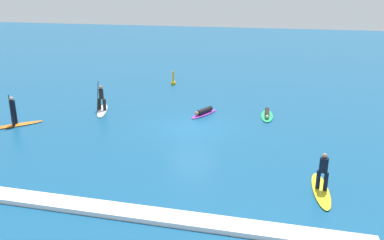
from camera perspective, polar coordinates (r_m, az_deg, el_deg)
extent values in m
plane|color=navy|center=(23.53, 0.00, -1.15)|extent=(120.00, 120.00, 0.00)
ellipsoid|color=yellow|center=(17.32, 17.89, -9.52)|extent=(0.89, 3.19, 0.11)
cylinder|color=black|center=(17.17, 17.55, -8.07)|extent=(0.18, 0.18, 0.79)
cylinder|color=black|center=(17.07, 18.53, -8.33)|extent=(0.18, 0.18, 0.79)
cylinder|color=black|center=(16.83, 18.28, -6.09)|extent=(0.37, 0.37, 0.60)
sphere|color=#A37556|center=(16.67, 18.41, -4.84)|extent=(0.22, 0.22, 0.20)
ellipsoid|color=orange|center=(26.10, -23.88, -0.68)|extent=(2.62, 2.62, 0.10)
cylinder|color=black|center=(26.12, -23.87, 0.45)|extent=(0.25, 0.25, 0.86)
cylinder|color=black|center=(25.79, -24.18, 0.19)|extent=(0.25, 0.25, 0.86)
cylinder|color=black|center=(25.75, -24.24, 1.89)|extent=(0.47, 0.47, 0.62)
sphere|color=tan|center=(25.65, -24.36, 2.80)|extent=(0.32, 0.32, 0.23)
cylinder|color=black|center=(25.54, -24.42, 1.21)|extent=(0.19, 0.19, 1.90)
cube|color=black|center=(25.80, -24.16, -0.67)|extent=(0.18, 0.18, 0.32)
ellipsoid|color=white|center=(27.40, -12.66, 1.36)|extent=(1.57, 3.08, 0.08)
cylinder|color=black|center=(27.16, -12.38, 2.16)|extent=(0.28, 0.28, 0.77)
cylinder|color=black|center=(27.40, -13.06, 2.26)|extent=(0.28, 0.28, 0.77)
cylinder|color=black|center=(27.10, -12.82, 3.65)|extent=(0.38, 0.38, 0.65)
sphere|color=#A37556|center=(26.99, -12.89, 4.56)|extent=(0.30, 0.30, 0.24)
cylinder|color=black|center=(27.30, -13.29, 3.45)|extent=(0.23, 0.12, 1.92)
cube|color=black|center=(27.55, -13.15, 1.63)|extent=(0.21, 0.12, 0.32)
ellipsoid|color=#23B266|center=(26.03, 10.63, 0.60)|extent=(0.92, 2.62, 0.10)
cylinder|color=black|center=(26.01, 10.66, 1.04)|extent=(0.38, 1.54, 0.28)
sphere|color=beige|center=(25.17, 10.66, 0.49)|extent=(0.25, 0.25, 0.23)
ellipsoid|color=purple|center=(26.01, 1.72, 0.89)|extent=(1.61, 2.52, 0.09)
cylinder|color=black|center=(25.98, 1.79, 1.36)|extent=(0.89, 1.38, 0.33)
sphere|color=#A37556|center=(25.36, 0.68, 0.98)|extent=(0.34, 0.34, 0.25)
sphere|color=yellow|center=(34.07, -2.66, 5.27)|extent=(0.43, 0.43, 0.43)
cylinder|color=yellow|center=(33.96, -2.67, 6.03)|extent=(0.16, 0.16, 1.14)
cube|color=white|center=(15.17, -8.87, -12.88)|extent=(17.05, 0.90, 0.18)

